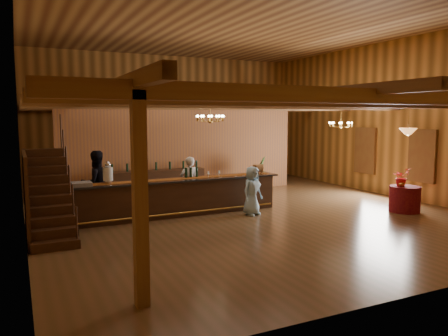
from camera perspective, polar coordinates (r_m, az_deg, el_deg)
name	(u,v)px	position (r m, az deg, el deg)	size (l,w,h in m)	color
floor	(239,209)	(13.48, 2.01, -5.41)	(14.00, 14.00, 0.00)	brown
ceiling	(240,25)	(13.46, 2.10, 18.15)	(14.00, 14.00, 0.00)	#A57A3E
wall_back	(167,119)	(19.66, -7.47, 6.40)	(12.00, 0.10, 5.50)	#C0843C
wall_front	(446,121)	(7.69, 27.02, 5.45)	(12.00, 0.10, 5.50)	#C0843C
wall_left	(19,120)	(11.70, -25.15, 5.71)	(0.10, 14.00, 5.50)	#C0843C
wall_right	(388,119)	(16.82, 20.60, 6.00)	(0.10, 14.00, 5.50)	#C0843C
beam_grid	(232,103)	(13.65, 1.07, 8.44)	(11.90, 13.90, 0.39)	brown
support_posts	(247,159)	(12.80, 3.07, 1.19)	(9.20, 10.20, 3.20)	brown
partition_wall	(184,152)	(16.24, -5.25, 2.15)	(9.00, 0.18, 3.10)	brown
window_right_front	(422,156)	(15.76, 24.48, 1.45)	(0.12, 1.05, 1.75)	white
window_right_back	(365,151)	(17.54, 17.98, 2.19)	(0.12, 1.05, 1.75)	white
staircase	(49,194)	(11.13, -21.84, -3.22)	(1.00, 2.80, 2.00)	#371E10
backroom_boxes	(172,172)	(18.29, -6.78, -0.58)	(4.10, 0.60, 1.10)	#371E10
tasting_bar	(179,197)	(12.64, -5.96, -3.78)	(6.34, 0.99, 1.07)	#371E10
beverage_dispenser	(108,173)	(12.01, -14.93, -0.62)	(0.26, 0.26, 0.60)	silver
glass_rack_tray	(81,184)	(11.82, -18.13, -2.01)	(0.50, 0.50, 0.10)	gray
raffle_drum	(258,168)	(13.66, 4.48, -0.04)	(0.34, 0.24, 0.30)	#9D6536
bar_bottle_0	(186,173)	(12.76, -4.98, -0.63)	(0.07, 0.07, 0.30)	black
bar_bottle_1	(191,173)	(12.81, -4.37, -0.59)	(0.07, 0.07, 0.30)	black
bar_bottle_2	(197,172)	(12.89, -3.59, -0.55)	(0.07, 0.07, 0.30)	black
backbar_shelf	(156,184)	(15.56, -8.82, -2.04)	(3.45, 0.54, 0.97)	#371E10
round_table	(405,199)	(14.14, 22.53, -3.76)	(0.89, 0.89, 0.77)	maroon
chandelier_left	(210,118)	(12.60, -1.82, 6.54)	(0.80, 0.80, 0.56)	#BA8A38
chandelier_right	(340,124)	(16.13, 14.97, 5.54)	(0.80, 0.80, 0.79)	#BA8A38
pendant_lamp	(408,131)	(13.94, 22.90, 4.43)	(0.52, 0.52, 0.90)	#BA8A38
bartender	(189,183)	(13.48, -4.59, -1.94)	(0.59, 0.39, 1.62)	silver
staff_second	(96,184)	(12.89, -16.39, -1.98)	(0.92, 0.71, 1.88)	black
guest	(252,191)	(12.62, 3.70, -2.97)	(0.69, 0.45, 1.42)	#98C2DD
floor_plant	(258,174)	(16.40, 4.40, -0.83)	(0.76, 0.61, 1.38)	#3D6B2C
table_flowers	(401,177)	(14.03, 22.16, -1.10)	(0.49, 0.43, 0.55)	red
table_vase	(402,181)	(13.95, 22.20, -1.61)	(0.16, 0.16, 0.32)	#BA8A38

